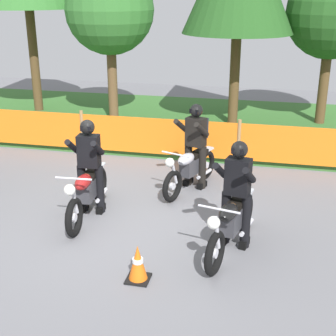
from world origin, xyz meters
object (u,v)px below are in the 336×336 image
Objects in this scene: motorcycle_trailing at (231,223)px; rider_lead at (89,163)px; traffic_cone at (138,263)px; motorcycle_lead at (87,192)px; rider_trailing at (237,191)px; motorcycle_third at (190,168)px; rider_third at (196,141)px.

rider_lead is (-2.55, 0.82, 0.45)m from motorcycle_trailing.
motorcycle_lead is at bearing 129.46° from traffic_cone.
rider_trailing reaches higher than motorcycle_lead.
motorcycle_lead is at bearing -24.67° from motorcycle_third.
rider_lead and rider_third have the same top height.
motorcycle_lead is at bearing -22.49° from rider_third.
motorcycle_third is at bearing 132.30° from motorcycle_lead.
motorcycle_lead is 2.61m from motorcycle_trailing.
rider_third reaches higher than traffic_cone.
motorcycle_trailing is 1.20× the size of rider_trailing.
motorcycle_lead is 1.21× the size of rider_third.
motorcycle_trailing is 1.58m from traffic_cone.
motorcycle_trailing is 1.20× the size of rider_lead.
motorcycle_trailing is 3.82× the size of traffic_cone.
rider_lead is 2.67m from rider_trailing.
motorcycle_third is at bearing -139.08° from rider_trailing.
rider_trailing is 1.85m from traffic_cone.
motorcycle_trailing reaches higher than motorcycle_lead.
rider_lead is 3.19× the size of traffic_cone.
motorcycle_trailing is 2.72m from rider_lead.
motorcycle_trailing is at bearing 68.82° from rider_lead.
rider_lead is at bearing -90.71° from rider_trailing.
rider_lead is at bearing -26.13° from rider_third.
rider_third is at bearing 134.48° from motorcycle_lead.
rider_trailing reaches higher than motorcycle_trailing.
motorcycle_third is at bearing 128.18° from rider_lead.
rider_third is at bearing -142.80° from rider_trailing.
rider_trailing is 2.40m from rider_third.
motorcycle_trailing is at bearing 72.85° from motorcycle_lead.
traffic_cone is (1.38, -1.68, -0.21)m from motorcycle_lead.
rider_trailing is at bearing 77.20° from motorcycle_lead.
motorcycle_third is at bearing 87.56° from traffic_cone.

